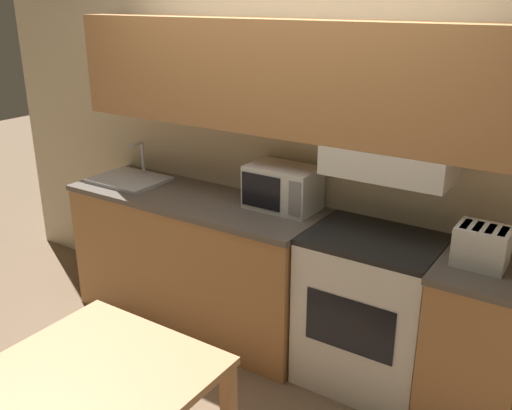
{
  "coord_description": "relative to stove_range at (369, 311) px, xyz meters",
  "views": [
    {
      "loc": [
        1.69,
        -3.05,
        2.19
      ],
      "look_at": [
        0.05,
        -0.55,
        1.08
      ],
      "focal_mm": 40.0,
      "sensor_mm": 36.0,
      "label": 1
    }
  ],
  "objects": [
    {
      "name": "wall_back",
      "position": [
        -0.64,
        0.22,
        1.02
      ],
      "size": [
        5.4,
        0.38,
        2.55
      ],
      "color": "beige",
      "rests_on": "ground_plane"
    },
    {
      "name": "toaster",
      "position": [
        0.56,
        -0.03,
        0.57
      ],
      "size": [
        0.26,
        0.21,
        0.2
      ],
      "color": "white",
      "rests_on": "lower_counter_right_stub"
    },
    {
      "name": "microwave",
      "position": [
        -0.66,
        0.12,
        0.6
      ],
      "size": [
        0.44,
        0.29,
        0.27
      ],
      "color": "white",
      "rests_on": "lower_counter_main"
    },
    {
      "name": "dining_table",
      "position": [
        -0.58,
        -1.5,
        0.16
      ],
      "size": [
        0.88,
        0.82,
        0.74
      ],
      "color": "tan",
      "rests_on": "ground_plane"
    },
    {
      "name": "sink_basin",
      "position": [
        -1.86,
        -0.02,
        0.48
      ],
      "size": [
        0.5,
        0.4,
        0.26
      ],
      "color": "#B7BABF",
      "rests_on": "lower_counter_main"
    },
    {
      "name": "ground_plane",
      "position": [
        -0.66,
        0.28,
        -0.47
      ],
      "size": [
        16.0,
        16.0,
        0.0
      ],
      "primitive_type": "plane",
      "color": "#7F664C"
    },
    {
      "name": "lower_counter_main",
      "position": [
        -1.27,
        -0.02,
        0.0
      ],
      "size": [
        1.79,
        0.62,
        0.93
      ],
      "color": "#B27A47",
      "rests_on": "ground_plane"
    },
    {
      "name": "lower_counter_right_stub",
      "position": [
        0.61,
        -0.02,
        0.0
      ],
      "size": [
        0.48,
        0.62,
        0.93
      ],
      "color": "#B27A47",
      "rests_on": "ground_plane"
    },
    {
      "name": "stove_range",
      "position": [
        0.0,
        0.0,
        0.0
      ],
      "size": [
        0.73,
        0.57,
        0.93
      ],
      "color": "white",
      "rests_on": "ground_plane"
    }
  ]
}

